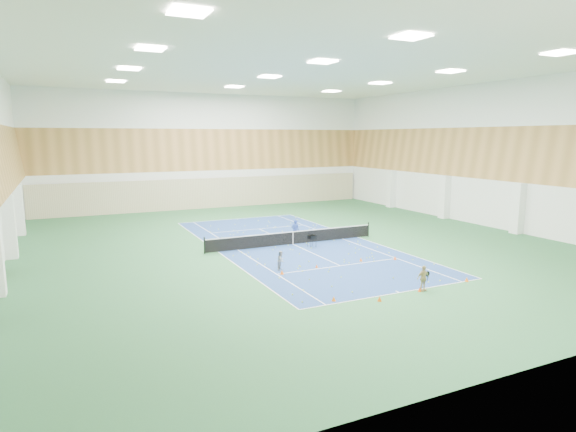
{
  "coord_description": "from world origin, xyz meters",
  "views": [
    {
      "loc": [
        -14.57,
        -29.91,
        7.51
      ],
      "look_at": [
        -0.22,
        0.36,
        2.0
      ],
      "focal_mm": 30.0,
      "sensor_mm": 36.0,
      "label": 1
    }
  ],
  "objects_px": {
    "child_court": "(281,260)",
    "coach": "(295,230)",
    "child_apron": "(423,278)",
    "ball_cart": "(312,241)",
    "tennis_net": "(293,237)"
  },
  "relations": [
    {
      "from": "tennis_net",
      "to": "child_court",
      "type": "relative_size",
      "value": 11.56
    },
    {
      "from": "tennis_net",
      "to": "coach",
      "type": "distance_m",
      "value": 1.1
    },
    {
      "from": "tennis_net",
      "to": "child_court",
      "type": "distance_m",
      "value": 6.66
    },
    {
      "from": "child_court",
      "to": "child_apron",
      "type": "xyz_separation_m",
      "value": [
        4.76,
        -6.47,
        0.09
      ]
    },
    {
      "from": "tennis_net",
      "to": "child_apron",
      "type": "xyz_separation_m",
      "value": [
        1.24,
        -12.12,
        0.09
      ]
    },
    {
      "from": "coach",
      "to": "ball_cart",
      "type": "bearing_deg",
      "value": 115.27
    },
    {
      "from": "child_court",
      "to": "coach",
      "type": "bearing_deg",
      "value": 13.92
    },
    {
      "from": "child_apron",
      "to": "ball_cart",
      "type": "xyz_separation_m",
      "value": [
        -0.43,
        10.8,
        -0.22
      ]
    },
    {
      "from": "coach",
      "to": "child_court",
      "type": "bearing_deg",
      "value": 77.86
    },
    {
      "from": "child_apron",
      "to": "ball_cart",
      "type": "relative_size",
      "value": 1.51
    },
    {
      "from": "coach",
      "to": "ball_cart",
      "type": "xyz_separation_m",
      "value": [
        0.2,
        -2.2,
        -0.38
      ]
    },
    {
      "from": "tennis_net",
      "to": "ball_cart",
      "type": "bearing_deg",
      "value": -58.56
    },
    {
      "from": "ball_cart",
      "to": "child_court",
      "type": "bearing_deg",
      "value": -139.32
    },
    {
      "from": "child_court",
      "to": "child_apron",
      "type": "bearing_deg",
      "value": -97.49
    },
    {
      "from": "tennis_net",
      "to": "ball_cart",
      "type": "distance_m",
      "value": 1.56
    }
  ]
}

